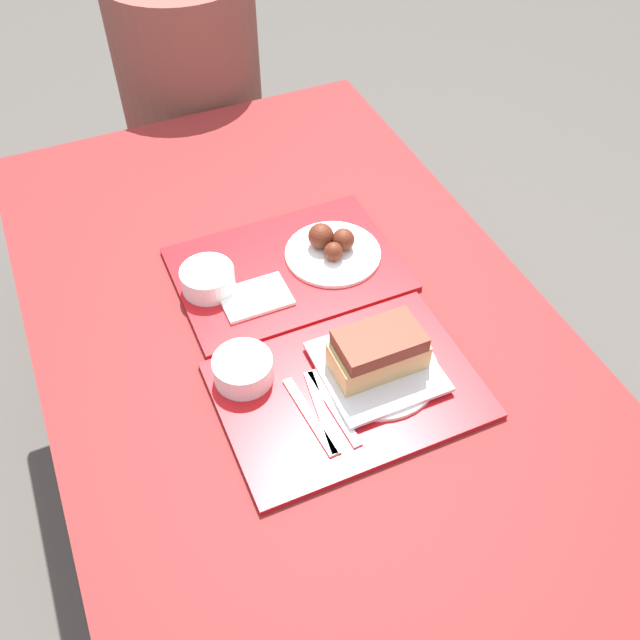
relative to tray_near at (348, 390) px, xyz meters
name	(u,v)px	position (x,y,z in m)	size (l,w,h in m)	color
ground_plane	(307,517)	(-0.02, 0.15, -0.73)	(12.00, 12.00, 0.00)	#4C4742
picnic_table	(303,364)	(-0.02, 0.15, -0.09)	(0.93, 1.60, 0.72)	maroon
picnic_bench_far	(175,173)	(-0.02, 1.17, -0.32)	(0.89, 0.28, 0.48)	maroon
tray_near	(348,390)	(0.00, 0.00, 0.00)	(0.44, 0.31, 0.01)	#B21419
tray_far	(288,269)	(0.02, 0.32, 0.00)	(0.44, 0.31, 0.01)	#B21419
bowl_coleslaw_near	(243,368)	(-0.16, 0.09, 0.03)	(0.10, 0.10, 0.05)	white
brisket_sandwich_plate	(378,358)	(0.06, 0.01, 0.04)	(0.21, 0.21, 0.10)	white
plastic_fork_near	(322,412)	(-0.06, -0.03, 0.01)	(0.04, 0.17, 0.00)	white
plastic_knife_near	(334,407)	(-0.04, -0.03, 0.01)	(0.03, 0.17, 0.00)	white
plastic_spoon_near	(310,416)	(-0.08, -0.03, 0.01)	(0.03, 0.17, 0.00)	white
bowl_coleslaw_far	(208,278)	(-0.14, 0.33, 0.03)	(0.10, 0.10, 0.05)	white
wings_plate_far	(332,247)	(0.11, 0.32, 0.02)	(0.19, 0.19, 0.06)	white
napkin_far	(255,297)	(-0.07, 0.26, 0.01)	(0.13, 0.09, 0.01)	white
person_seated_across	(187,59)	(0.07, 1.17, 0.03)	(0.39, 0.39, 0.68)	brown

